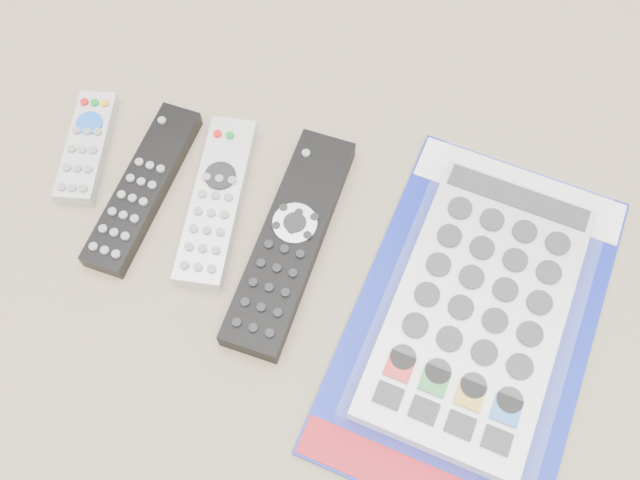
% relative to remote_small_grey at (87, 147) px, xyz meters
% --- Properties ---
extents(remote_small_grey, '(0.06, 0.14, 0.02)m').
position_rel_remote_small_grey_xyz_m(remote_small_grey, '(0.00, 0.00, 0.00)').
color(remote_small_grey, '#AFAFB2').
rests_on(remote_small_grey, ground).
extents(remote_slim_black, '(0.06, 0.21, 0.02)m').
position_rel_remote_small_grey_xyz_m(remote_slim_black, '(0.08, -0.03, 0.00)').
color(remote_slim_black, black).
rests_on(remote_slim_black, ground).
extents(remote_silver_dvd, '(0.07, 0.20, 0.02)m').
position_rel_remote_small_grey_xyz_m(remote_silver_dvd, '(0.16, -0.03, 0.00)').
color(remote_silver_dvd, silver).
rests_on(remote_silver_dvd, ground).
extents(remote_large_black, '(0.08, 0.25, 0.03)m').
position_rel_remote_small_grey_xyz_m(remote_large_black, '(0.25, -0.06, 0.00)').
color(remote_large_black, black).
rests_on(remote_large_black, ground).
extents(jumbo_remote_packaged, '(0.28, 0.40, 0.05)m').
position_rel_remote_small_grey_xyz_m(jumbo_remote_packaged, '(0.44, -0.09, 0.01)').
color(jumbo_remote_packaged, '#0E1E9F').
rests_on(jumbo_remote_packaged, ground).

